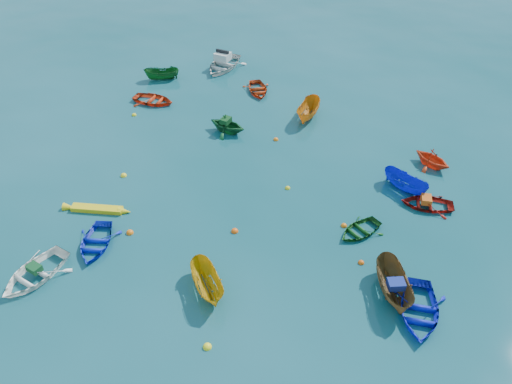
% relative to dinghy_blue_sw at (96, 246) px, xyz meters
% --- Properties ---
extents(ground, '(160.00, 160.00, 0.00)m').
position_rel_dinghy_blue_sw_xyz_m(ground, '(7.26, 0.33, 0.00)').
color(ground, '#094047').
rests_on(ground, ground).
extents(dinghy_blue_sw, '(2.62, 3.36, 0.64)m').
position_rel_dinghy_blue_sw_xyz_m(dinghy_blue_sw, '(0.00, 0.00, 0.00)').
color(dinghy_blue_sw, '#1027CD').
rests_on(dinghy_blue_sw, ground).
extents(dinghy_white_near, '(3.61, 4.20, 0.73)m').
position_rel_dinghy_blue_sw_xyz_m(dinghy_white_near, '(-1.92, -2.51, 0.00)').
color(dinghy_white_near, white).
rests_on(dinghy_white_near, ground).
extents(sampan_brown_mid, '(2.14, 3.68, 1.34)m').
position_rel_dinghy_blue_sw_xyz_m(sampan_brown_mid, '(14.76, -0.26, 0.00)').
color(sampan_brown_mid, brown).
rests_on(sampan_brown_mid, ground).
extents(dinghy_blue_se, '(2.66, 3.64, 0.74)m').
position_rel_dinghy_blue_sw_xyz_m(dinghy_blue_se, '(15.87, -1.20, 0.00)').
color(dinghy_blue_se, '#0F1CC4').
rests_on(dinghy_blue_se, ground).
extents(sampan_yellow_mid, '(2.66, 3.24, 1.20)m').
position_rel_dinghy_blue_sw_xyz_m(sampan_yellow_mid, '(6.39, -1.70, 0.00)').
color(sampan_yellow_mid, gold).
rests_on(sampan_yellow_mid, ground).
extents(dinghy_green_e, '(3.10, 3.14, 0.53)m').
position_rel_dinghy_blue_sw_xyz_m(dinghy_green_e, '(13.13, 3.57, 0.00)').
color(dinghy_green_e, '#114A15').
rests_on(dinghy_green_e, ground).
extents(dinghy_red_nw, '(3.44, 2.69, 0.65)m').
position_rel_dinghy_blue_sw_xyz_m(dinghy_red_nw, '(-2.29, 14.60, 0.00)').
color(dinghy_red_nw, red).
rests_on(dinghy_red_nw, ground).
extents(sampan_orange_n, '(1.85, 3.51, 1.29)m').
position_rel_dinghy_blue_sw_xyz_m(sampan_orange_n, '(9.17, 14.65, 0.00)').
color(sampan_orange_n, orange).
rests_on(sampan_orange_n, ground).
extents(dinghy_green_n, '(3.11, 2.88, 1.35)m').
position_rel_dinghy_blue_sw_xyz_m(dinghy_green_n, '(4.02, 11.77, 0.00)').
color(dinghy_green_n, '#145627').
rests_on(dinghy_green_n, ground).
extents(dinghy_red_ne, '(2.87, 2.08, 0.59)m').
position_rel_dinghy_blue_sw_xyz_m(dinghy_red_ne, '(16.73, 6.43, 0.00)').
color(dinghy_red_ne, '#9E140D').
rests_on(dinghy_red_ne, ground).
extents(sampan_blue_far, '(2.98, 2.65, 1.13)m').
position_rel_dinghy_blue_sw_xyz_m(sampan_blue_far, '(15.55, 7.72, 0.00)').
color(sampan_blue_far, '#101ECB').
rests_on(sampan_blue_far, ground).
extents(dinghy_red_far, '(3.03, 3.50, 0.61)m').
position_rel_dinghy_blue_sw_xyz_m(dinghy_red_far, '(4.95, 17.72, 0.00)').
color(dinghy_red_far, '#C13710').
rests_on(dinghy_red_far, ground).
extents(dinghy_orange_far, '(3.09, 3.04, 1.23)m').
position_rel_dinghy_blue_sw_xyz_m(dinghy_orange_far, '(17.24, 10.43, 0.00)').
color(dinghy_orange_far, red).
rests_on(dinghy_orange_far, ground).
extents(sampan_green_far, '(2.92, 1.83, 1.06)m').
position_rel_dinghy_blue_sw_xyz_m(sampan_green_far, '(-2.91, 18.28, 0.00)').
color(sampan_green_far, '#13521D').
rests_on(sampan_green_far, ground).
extents(kayak_yellow, '(3.58, 0.82, 0.35)m').
position_rel_dinghy_blue_sw_xyz_m(kayak_yellow, '(-1.10, 2.52, 0.00)').
color(kayak_yellow, yellow).
rests_on(kayak_yellow, ground).
extents(motorboat_white, '(3.95, 4.80, 1.47)m').
position_rel_dinghy_blue_sw_xyz_m(motorboat_white, '(1.34, 21.24, 0.00)').
color(motorboat_white, silver).
rests_on(motorboat_white, ground).
extents(tarp_green_a, '(0.78, 0.69, 0.31)m').
position_rel_dinghy_blue_sw_xyz_m(tarp_green_a, '(-1.89, -2.42, 0.52)').
color(tarp_green_a, '#124922').
rests_on(tarp_green_a, dinghy_white_near).
extents(tarp_blue_a, '(0.87, 0.74, 0.37)m').
position_rel_dinghy_blue_sw_xyz_m(tarp_blue_a, '(14.80, -0.40, 0.85)').
color(tarp_blue_a, navy).
rests_on(tarp_blue_a, sampan_brown_mid).
extents(tarp_green_b, '(0.75, 0.87, 0.36)m').
position_rel_dinghy_blue_sw_xyz_m(tarp_green_b, '(3.92, 11.80, 0.85)').
color(tarp_green_b, '#104119').
rests_on(tarp_green_b, dinghy_green_n).
extents(tarp_orange_b, '(0.55, 0.72, 0.34)m').
position_rel_dinghy_blue_sw_xyz_m(tarp_orange_b, '(16.63, 6.43, 0.46)').
color(tarp_orange_b, '#DE5716').
rests_on(tarp_orange_b, dinghy_red_ne).
extents(buoy_or_a, '(0.39, 0.39, 0.39)m').
position_rel_dinghy_blue_sw_xyz_m(buoy_or_a, '(1.33, 1.19, 0.00)').
color(buoy_or_a, orange).
rests_on(buoy_or_a, ground).
extents(buoy_ye_a, '(0.38, 0.38, 0.38)m').
position_rel_dinghy_blue_sw_xyz_m(buoy_ye_a, '(7.15, -4.63, 0.00)').
color(buoy_ye_a, yellow).
rests_on(buoy_ye_a, ground).
extents(buoy_or_b, '(0.31, 0.31, 0.31)m').
position_rel_dinghy_blue_sw_xyz_m(buoy_or_b, '(13.30, 1.40, 0.00)').
color(buoy_or_b, '#E7560C').
rests_on(buoy_or_b, ground).
extents(buoy_ye_b, '(0.37, 0.37, 0.37)m').
position_rel_dinghy_blue_sw_xyz_m(buoy_ye_b, '(-0.93, 5.77, 0.00)').
color(buoy_ye_b, yellow).
rests_on(buoy_ye_b, ground).
extents(buoy_or_c, '(0.38, 0.38, 0.38)m').
position_rel_dinghy_blue_sw_xyz_m(buoy_or_c, '(6.70, 2.37, 0.00)').
color(buoy_or_c, '#FF560D').
rests_on(buoy_or_c, ground).
extents(buoy_ye_c, '(0.31, 0.31, 0.31)m').
position_rel_dinghy_blue_sw_xyz_m(buoy_ye_c, '(8.91, 6.49, 0.00)').
color(buoy_ye_c, yellow).
rests_on(buoy_ye_c, ground).
extents(buoy_or_d, '(0.33, 0.33, 0.33)m').
position_rel_dinghy_blue_sw_xyz_m(buoy_or_d, '(12.31, 3.91, 0.00)').
color(buoy_or_d, orange).
rests_on(buoy_or_d, ground).
extents(buoy_ye_d, '(0.33, 0.33, 0.33)m').
position_rel_dinghy_blue_sw_xyz_m(buoy_ye_d, '(-3.00, 12.58, 0.00)').
color(buoy_ye_d, yellow).
rests_on(buoy_ye_d, ground).
extents(buoy_or_e, '(0.34, 0.34, 0.34)m').
position_rel_dinghy_blue_sw_xyz_m(buoy_or_e, '(7.40, 11.40, 0.00)').
color(buoy_or_e, orange).
rests_on(buoy_or_e, ground).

